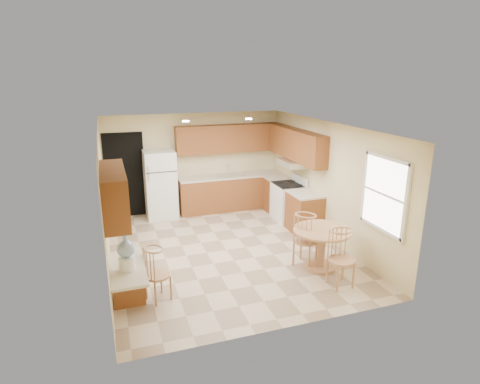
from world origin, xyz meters
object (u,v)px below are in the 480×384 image
object	(u,v)px
refrigerator	(161,185)
chair_table_b	(345,256)
chair_desk	(158,271)
stove	(288,202)
water_crock	(126,254)
chair_table_a	(308,236)
dining_table	(322,243)

from	to	relation	value
refrigerator	chair_table_b	size ratio (longest dim) A/B	1.70
chair_table_b	chair_desk	distance (m)	3.00
chair_desk	stove	bearing A→B (deg)	103.29
refrigerator	chair_table_b	world-z (taller)	refrigerator
chair_desk	water_crock	world-z (taller)	water_crock
refrigerator	stove	distance (m)	3.14
chair_table_b	chair_desk	bearing A→B (deg)	-11.56
stove	chair_desk	size ratio (longest dim) A/B	1.23
refrigerator	chair_table_a	bearing A→B (deg)	-58.80
stove	chair_desk	distance (m)	4.39
chair_desk	water_crock	size ratio (longest dim) A/B	1.71
dining_table	water_crock	size ratio (longest dim) A/B	2.02
refrigerator	stove	xyz separation A→B (m)	(2.88, -1.22, -0.36)
chair_table_a	water_crock	xyz separation A→B (m)	(-3.21, -0.61, 0.39)
chair_desk	water_crock	distance (m)	0.70
chair_table_a	chair_table_b	world-z (taller)	chair_table_a
chair_table_a	refrigerator	bearing A→B (deg)	173.67
chair_desk	chair_table_a	bearing A→B (deg)	72.62
chair_desk	chair_table_b	bearing A→B (deg)	54.88
stove	chair_desk	bearing A→B (deg)	-142.31
refrigerator	chair_table_b	bearing A→B (deg)	-62.23
refrigerator	dining_table	distance (m)	4.41
chair_table_a	water_crock	world-z (taller)	water_crock
chair_table_a	chair_desk	size ratio (longest dim) A/B	1.13
dining_table	chair_table_a	size ratio (longest dim) A/B	1.04
stove	chair_table_b	world-z (taller)	stove
dining_table	chair_desk	bearing A→B (deg)	-176.41
stove	chair_table_b	size ratio (longest dim) A/B	1.11
stove	water_crock	distance (m)	4.94
refrigerator	stove	bearing A→B (deg)	-22.99
chair_desk	water_crock	xyz separation A→B (m)	(-0.45, -0.27, 0.46)
water_crock	stove	bearing A→B (deg)	36.93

